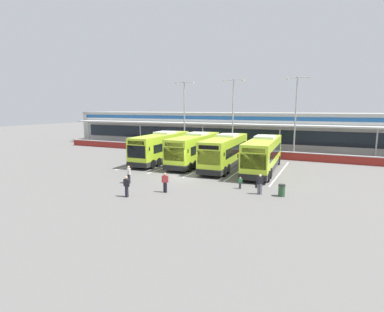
# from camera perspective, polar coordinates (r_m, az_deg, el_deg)

# --- Properties ---
(ground_plane) EXTENTS (200.00, 200.00, 0.00)m
(ground_plane) POSITION_cam_1_polar(r_m,az_deg,el_deg) (29.81, -1.32, -3.95)
(ground_plane) COLOR #605E5B
(terminal_building) EXTENTS (70.00, 13.00, 6.00)m
(terminal_building) POSITION_cam_1_polar(r_m,az_deg,el_deg) (54.63, 11.23, 5.03)
(terminal_building) COLOR #B7B7B2
(terminal_building) RESTS_ON ground
(red_barrier_wall) EXTENTS (60.00, 0.40, 1.10)m
(red_barrier_wall) POSITION_cam_1_polar(r_m,az_deg,el_deg) (42.99, 7.21, 0.77)
(red_barrier_wall) COLOR maroon
(red_barrier_wall) RESTS_ON ground
(coach_bus_leftmost) EXTENTS (3.39, 12.26, 3.78)m
(coach_bus_leftmost) POSITION_cam_1_polar(r_m,az_deg,el_deg) (38.19, -5.81, 1.62)
(coach_bus_leftmost) COLOR #B7DB2D
(coach_bus_leftmost) RESTS_ON ground
(coach_bus_left_centre) EXTENTS (3.39, 12.26, 3.78)m
(coach_bus_left_centre) POSITION_cam_1_polar(r_m,az_deg,el_deg) (36.31, 0.54, 1.28)
(coach_bus_left_centre) COLOR #B7DB2D
(coach_bus_left_centre) RESTS_ON ground
(coach_bus_centre) EXTENTS (3.39, 12.26, 3.78)m
(coach_bus_centre) POSITION_cam_1_polar(r_m,az_deg,el_deg) (34.34, 6.41, 0.77)
(coach_bus_centre) COLOR #B7DB2D
(coach_bus_centre) RESTS_ON ground
(coach_bus_right_centre) EXTENTS (3.39, 12.26, 3.78)m
(coach_bus_right_centre) POSITION_cam_1_polar(r_m,az_deg,el_deg) (32.93, 13.51, 0.21)
(coach_bus_right_centre) COLOR #B7DB2D
(coach_bus_right_centre) RESTS_ON ground
(bay_stripe_far_west) EXTENTS (0.14, 13.00, 0.01)m
(bay_stripe_far_west) POSITION_cam_1_polar(r_m,az_deg,el_deg) (39.03, -8.54, -0.92)
(bay_stripe_far_west) COLOR silver
(bay_stripe_far_west) RESTS_ON ground
(bay_stripe_west) EXTENTS (0.14, 13.00, 0.01)m
(bay_stripe_west) POSITION_cam_1_polar(r_m,az_deg,el_deg) (36.92, -3.08, -1.41)
(bay_stripe_west) COLOR silver
(bay_stripe_west) RESTS_ON ground
(bay_stripe_mid_west) EXTENTS (0.14, 13.00, 0.01)m
(bay_stripe_mid_west) POSITION_cam_1_polar(r_m,az_deg,el_deg) (35.18, 2.98, -1.93)
(bay_stripe_mid_west) COLOR silver
(bay_stripe_mid_west) RESTS_ON ground
(bay_stripe_centre) EXTENTS (0.14, 13.00, 0.01)m
(bay_stripe_centre) POSITION_cam_1_polar(r_m,az_deg,el_deg) (33.88, 9.60, -2.48)
(bay_stripe_centre) COLOR silver
(bay_stripe_centre) RESTS_ON ground
(bay_stripe_mid_east) EXTENTS (0.14, 13.00, 0.01)m
(bay_stripe_mid_east) POSITION_cam_1_polar(r_m,az_deg,el_deg) (33.06, 16.64, -3.02)
(bay_stripe_mid_east) COLOR silver
(bay_stripe_mid_east) RESTS_ON ground
(pedestrian_with_handbag) EXTENTS (0.65, 0.43, 1.62)m
(pedestrian_with_handbag) POSITION_cam_1_polar(r_m,az_deg,el_deg) (24.17, 12.86, -5.20)
(pedestrian_with_handbag) COLOR slate
(pedestrian_with_handbag) RESTS_ON ground
(pedestrian_in_dark_coat) EXTENTS (0.53, 0.31, 1.62)m
(pedestrian_in_dark_coat) POSITION_cam_1_polar(r_m,az_deg,el_deg) (23.43, -12.47, -5.60)
(pedestrian_in_dark_coat) COLOR black
(pedestrian_in_dark_coat) RESTS_ON ground
(pedestrian_child) EXTENTS (0.33, 0.19, 1.00)m
(pedestrian_child) POSITION_cam_1_polar(r_m,az_deg,el_deg) (25.59, 9.24, -5.02)
(pedestrian_child) COLOR #33333D
(pedestrian_child) RESTS_ON ground
(pedestrian_near_bin) EXTENTS (0.53, 0.32, 1.62)m
(pedestrian_near_bin) POSITION_cam_1_polar(r_m,az_deg,el_deg) (24.18, -5.20, -4.96)
(pedestrian_near_bin) COLOR black
(pedestrian_near_bin) RESTS_ON ground
(pedestrian_approaching_bus) EXTENTS (0.51, 0.41, 1.62)m
(pedestrian_approaching_bus) POSITION_cam_1_polar(r_m,az_deg,el_deg) (27.56, -12.06, -3.37)
(pedestrian_approaching_bus) COLOR black
(pedestrian_approaching_bus) RESTS_ON ground
(lamp_post_west) EXTENTS (3.24, 0.28, 11.00)m
(lamp_post_west) POSITION_cam_1_polar(r_m,az_deg,el_deg) (48.19, -1.47, 8.58)
(lamp_post_west) COLOR #9E9EA3
(lamp_post_west) RESTS_ON ground
(lamp_post_centre) EXTENTS (3.24, 0.28, 11.00)m
(lamp_post_centre) POSITION_cam_1_polar(r_m,az_deg,el_deg) (44.60, 7.87, 8.46)
(lamp_post_centre) COLOR #9E9EA3
(lamp_post_centre) RESTS_ON ground
(lamp_post_east) EXTENTS (3.24, 0.28, 11.00)m
(lamp_post_east) POSITION_cam_1_polar(r_m,az_deg,el_deg) (43.41, 19.31, 8.02)
(lamp_post_east) COLOR #9E9EA3
(lamp_post_east) RESTS_ON ground
(litter_bin) EXTENTS (0.54, 0.54, 0.93)m
(litter_bin) POSITION_cam_1_polar(r_m,az_deg,el_deg) (24.16, 16.86, -6.33)
(litter_bin) COLOR #2D5133
(litter_bin) RESTS_ON ground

